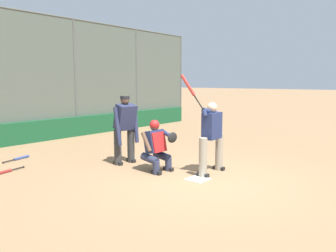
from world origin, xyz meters
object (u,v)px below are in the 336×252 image
batter_at_plate (211,135)px  umpire_home (125,127)px  spare_bat_third_base_side (19,158)px  catcher_behind_plate (157,145)px  spare_bat_near_backstop (4,172)px

batter_at_plate → umpire_home: bearing=-75.7°
spare_bat_third_base_side → catcher_behind_plate: bearing=-82.0°
spare_bat_near_backstop → spare_bat_third_base_side: 1.36m
spare_bat_near_backstop → spare_bat_third_base_side: (-0.84, -1.06, 0.00)m
spare_bat_third_base_side → batter_at_plate: bearing=-79.8°
batter_at_plate → spare_bat_near_backstop: (3.09, -3.58, -0.85)m
batter_at_plate → spare_bat_near_backstop: batter_at_plate is taller
catcher_behind_plate → umpire_home: (0.00, -1.09, 0.31)m
spare_bat_near_backstop → spare_bat_third_base_side: same height
batter_at_plate → catcher_behind_plate: size_ratio=1.86×
batter_at_plate → catcher_behind_plate: (0.67, -1.05, -0.26)m
batter_at_plate → spare_bat_near_backstop: bearing=-52.4°
umpire_home → spare_bat_near_backstop: umpire_home is taller
batter_at_plate → catcher_behind_plate: 1.27m
batter_at_plate → spare_bat_near_backstop: 4.80m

